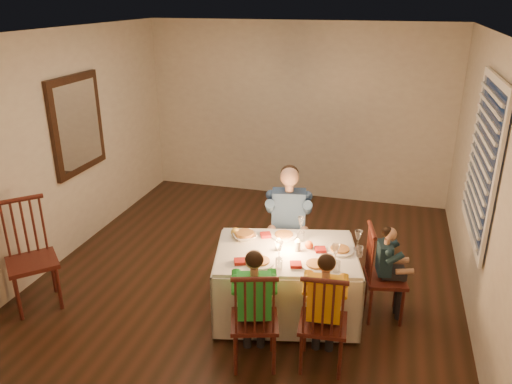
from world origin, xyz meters
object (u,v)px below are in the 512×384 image
(dining_table, at_px, (286,269))
(child_yellow, at_px, (320,364))
(adult, at_px, (287,275))
(serving_bowl, at_px, (245,236))
(child_teal, at_px, (381,315))
(chair_near_right, at_px, (320,364))
(chair_adult, at_px, (287,275))
(chair_extra, at_px, (40,305))
(child_green, at_px, (254,362))
(chair_near_left, at_px, (254,362))
(chair_end, at_px, (381,315))

(dining_table, height_order, child_yellow, dining_table)
(adult, xyz_separation_m, serving_bowl, (-0.32, -0.57, 0.72))
(child_teal, bearing_deg, chair_near_right, 139.85)
(chair_adult, bearing_deg, child_yellow, -77.31)
(chair_extra, relative_size, child_green, 1.02)
(chair_extra, distance_m, child_green, 2.34)
(adult, xyz_separation_m, child_teal, (1.05, -0.49, 0.00))
(chair_near_left, relative_size, adult, 0.73)
(chair_adult, bearing_deg, child_green, -99.52)
(chair_adult, height_order, serving_bowl, serving_bowl)
(chair_near_right, relative_size, chair_extra, 0.85)
(chair_near_right, height_order, chair_extra, chair_extra)
(chair_near_left, height_order, adult, adult)
(adult, bearing_deg, chair_extra, -162.47)
(dining_table, relative_size, chair_near_left, 1.60)
(adult, relative_size, child_teal, 1.34)
(adult, height_order, child_yellow, adult)
(chair_near_right, relative_size, child_green, 0.87)
(child_teal, distance_m, serving_bowl, 1.55)
(chair_end, xyz_separation_m, child_yellow, (-0.47, -0.85, 0.00))
(chair_end, relative_size, child_teal, 0.99)
(dining_table, xyz_separation_m, child_green, (-0.10, -0.77, -0.49))
(adult, bearing_deg, chair_end, -35.57)
(chair_adult, relative_size, child_green, 0.87)
(chair_end, distance_m, serving_bowl, 1.55)
(chair_end, relative_size, child_green, 0.87)
(chair_extra, xyz_separation_m, adult, (2.30, 1.23, 0.00))
(chair_near_left, bearing_deg, child_teal, -152.84)
(chair_adult, height_order, adult, adult)
(chair_near_right, bearing_deg, chair_near_left, 8.06)
(dining_table, relative_size, adult, 1.18)
(chair_extra, bearing_deg, adult, -17.11)
(dining_table, height_order, adult, dining_table)
(chair_near_right, height_order, adult, adult)
(child_teal, relative_size, serving_bowl, 4.09)
(child_teal, bearing_deg, serving_bowl, 82.03)
(chair_end, xyz_separation_m, child_teal, (0.00, 0.00, 0.00))
(chair_adult, relative_size, adult, 0.73)
(dining_table, relative_size, child_green, 1.39)
(chair_near_right, xyz_separation_m, serving_bowl, (-0.90, 0.78, 0.72))
(child_teal, bearing_deg, chair_adult, 53.84)
(adult, bearing_deg, child_yellow, -77.31)
(serving_bowl, bearing_deg, chair_near_left, -68.76)
(chair_near_right, relative_size, serving_bowl, 4.03)
(dining_table, distance_m, child_yellow, 0.93)
(adult, relative_size, child_green, 1.18)
(serving_bowl, bearing_deg, child_teal, 3.27)
(chair_near_left, bearing_deg, child_green, 180.00)
(adult, bearing_deg, child_teal, -35.57)
(serving_bowl, bearing_deg, adult, 60.55)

